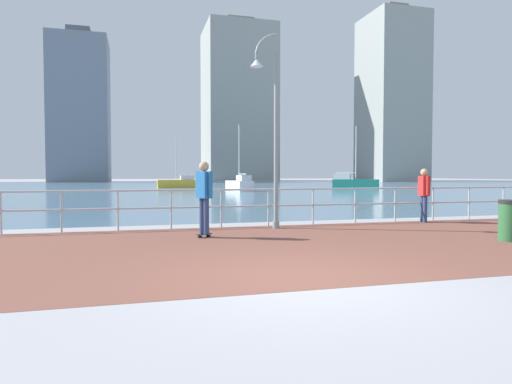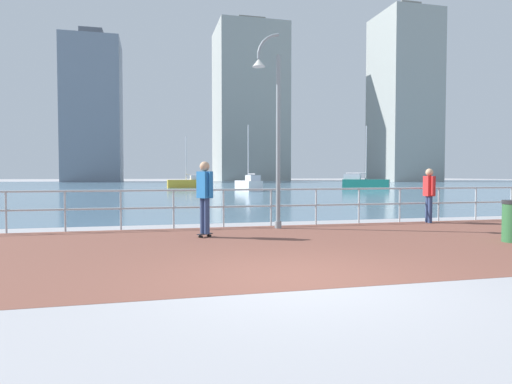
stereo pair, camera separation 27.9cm
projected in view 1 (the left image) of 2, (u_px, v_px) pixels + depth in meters
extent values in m
plane|color=#9E9EA3|center=(161.00, 189.00, 44.89)|extent=(220.00, 220.00, 0.00)
cube|color=brown|center=(252.00, 247.00, 9.06)|extent=(28.00, 6.98, 0.01)
cube|color=slate|center=(157.00, 186.00, 55.84)|extent=(180.00, 88.00, 0.00)
cylinder|color=#B2BCC1|center=(1.00, 213.00, 10.95)|extent=(0.05, 0.05, 1.07)
cylinder|color=#B2BCC1|center=(61.00, 212.00, 11.31)|extent=(0.05, 0.05, 1.07)
cylinder|color=#B2BCC1|center=(118.00, 211.00, 11.68)|extent=(0.05, 0.05, 1.07)
cylinder|color=#B2BCC1|center=(171.00, 210.00, 12.04)|extent=(0.05, 0.05, 1.07)
cylinder|color=#B2BCC1|center=(221.00, 209.00, 12.41)|extent=(0.05, 0.05, 1.07)
cylinder|color=#B2BCC1|center=(268.00, 208.00, 12.77)|extent=(0.05, 0.05, 1.07)
cylinder|color=#B2BCC1|center=(313.00, 207.00, 13.13)|extent=(0.05, 0.05, 1.07)
cylinder|color=#B2BCC1|center=(355.00, 206.00, 13.50)|extent=(0.05, 0.05, 1.07)
cylinder|color=#B2BCC1|center=(395.00, 205.00, 13.86)|extent=(0.05, 0.05, 1.07)
cylinder|color=#B2BCC1|center=(433.00, 204.00, 14.23)|extent=(0.05, 0.05, 1.07)
cylinder|color=#B2BCC1|center=(469.00, 203.00, 14.59)|extent=(0.05, 0.05, 1.07)
cylinder|color=#B2BCC1|center=(503.00, 203.00, 14.96)|extent=(0.05, 0.05, 1.07)
cylinder|color=#B2BCC1|center=(221.00, 190.00, 12.38)|extent=(25.20, 0.06, 0.06)
cylinder|color=#B2BCC1|center=(221.00, 207.00, 12.40)|extent=(25.20, 0.06, 0.06)
cylinder|color=gray|center=(276.00, 225.00, 12.22)|extent=(0.19, 0.19, 0.20)
cylinder|color=gray|center=(276.00, 142.00, 12.13)|extent=(0.12, 0.12, 4.79)
cylinder|color=gray|center=(273.00, 35.00, 12.01)|extent=(0.20, 0.13, 0.11)
cylinder|color=gray|center=(268.00, 37.00, 12.02)|extent=(0.21, 0.14, 0.15)
cylinder|color=gray|center=(263.00, 40.00, 12.02)|extent=(0.20, 0.13, 0.18)
cylinder|color=gray|center=(260.00, 45.00, 12.03)|extent=(0.18, 0.13, 0.19)
cylinder|color=gray|center=(257.00, 50.00, 12.04)|extent=(0.15, 0.12, 0.19)
cylinder|color=gray|center=(256.00, 55.00, 12.04)|extent=(0.11, 0.10, 0.17)
cone|color=silver|center=(256.00, 63.00, 12.05)|extent=(0.36, 0.36, 0.22)
cylinder|color=black|center=(208.00, 236.00, 10.53)|extent=(0.07, 0.06, 0.06)
cylinder|color=black|center=(210.00, 236.00, 10.47)|extent=(0.07, 0.06, 0.06)
cylinder|color=black|center=(199.00, 237.00, 10.35)|extent=(0.07, 0.06, 0.06)
cylinder|color=black|center=(201.00, 237.00, 10.29)|extent=(0.07, 0.06, 0.06)
cube|color=black|center=(204.00, 234.00, 10.41)|extent=(0.40, 0.30, 0.02)
cylinder|color=navy|center=(202.00, 216.00, 10.45)|extent=(0.18, 0.18, 0.85)
cylinder|color=navy|center=(206.00, 216.00, 10.33)|extent=(0.18, 0.18, 0.85)
cube|color=#236BB2|center=(204.00, 185.00, 10.36)|extent=(0.38, 0.41, 0.63)
cylinder|color=#236BB2|center=(198.00, 184.00, 10.52)|extent=(0.12, 0.12, 0.60)
cylinder|color=#236BB2|center=(210.00, 184.00, 10.20)|extent=(0.12, 0.12, 0.60)
sphere|color=tan|center=(204.00, 166.00, 10.34)|extent=(0.24, 0.24, 0.24)
cylinder|color=navy|center=(422.00, 209.00, 13.82)|extent=(0.15, 0.15, 0.83)
cylinder|color=navy|center=(425.00, 209.00, 13.66)|extent=(0.15, 0.15, 0.83)
cube|color=red|center=(424.00, 186.00, 13.71)|extent=(0.28, 0.37, 0.62)
cylinder|color=red|center=(420.00, 185.00, 13.94)|extent=(0.10, 0.10, 0.59)
cylinder|color=red|center=(428.00, 186.00, 13.48)|extent=(0.10, 0.10, 0.59)
sphere|color=tan|center=(424.00, 172.00, 13.69)|extent=(0.23, 0.23, 0.23)
cylinder|color=#2D6638|center=(509.00, 222.00, 9.85)|extent=(0.44, 0.44, 0.85)
cylinder|color=#262628|center=(510.00, 202.00, 9.83)|extent=(0.46, 0.46, 0.08)
cube|color=white|center=(239.00, 186.00, 40.34)|extent=(1.77, 4.44, 0.93)
cube|color=silver|center=(244.00, 178.00, 39.10)|extent=(1.09, 1.64, 0.51)
cylinder|color=silver|center=(239.00, 153.00, 40.22)|extent=(0.10, 0.10, 5.15)
cylinder|color=silver|center=(242.00, 174.00, 39.41)|extent=(0.28, 1.94, 0.08)
cube|color=#197266|center=(356.00, 184.00, 45.54)|extent=(4.64, 3.79, 0.99)
cube|color=silver|center=(342.00, 177.00, 45.96)|extent=(1.94, 1.77, 0.55)
cylinder|color=silver|center=(356.00, 153.00, 45.41)|extent=(0.11, 0.11, 5.52)
cylinder|color=silver|center=(346.00, 173.00, 45.82)|extent=(1.77, 1.25, 0.09)
cube|color=gold|center=(176.00, 184.00, 49.64)|extent=(4.24, 1.47, 0.90)
cube|color=silver|center=(187.00, 178.00, 49.99)|extent=(1.54, 0.97, 0.50)
cylinder|color=silver|center=(176.00, 158.00, 49.52)|extent=(0.10, 0.10, 4.98)
cylinder|color=silver|center=(184.00, 175.00, 49.88)|extent=(1.89, 0.16, 0.08)
cube|color=#939993|center=(392.00, 99.00, 95.91)|extent=(11.58, 12.58, 36.00)
cube|color=slate|center=(393.00, 11.00, 95.15)|extent=(4.63, 5.03, 2.00)
cube|color=slate|center=(80.00, 111.00, 89.55)|extent=(11.32, 11.19, 29.17)
cube|color=#4E5560|center=(79.00, 34.00, 88.93)|extent=(4.53, 4.48, 2.00)
cube|color=#939993|center=(238.00, 105.00, 106.33)|extent=(16.19, 15.71, 36.75)
cube|color=slate|center=(238.00, 24.00, 105.56)|extent=(6.48, 6.28, 2.00)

